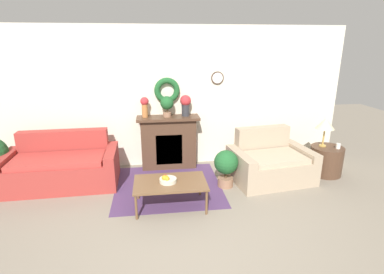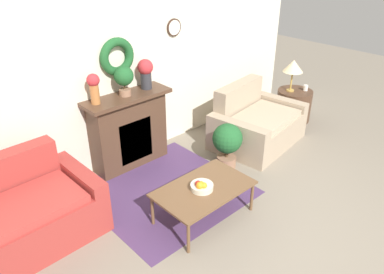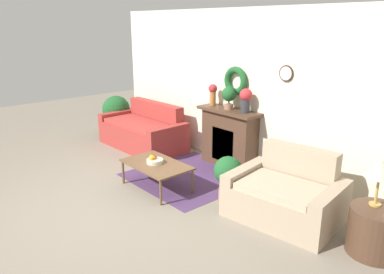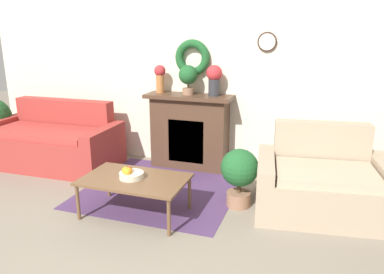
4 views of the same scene
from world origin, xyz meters
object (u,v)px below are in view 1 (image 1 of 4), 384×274
at_px(couch_left, 62,167).
at_px(mug, 338,146).
at_px(table_lamp, 325,124).
at_px(potted_plant_on_mantel, 167,104).
at_px(fruit_bowl, 167,180).
at_px(loveseat_right, 270,163).
at_px(side_table_by_loveseat, 326,160).
at_px(fireplace, 169,142).
at_px(vase_on_mantel_left, 145,105).
at_px(vase_on_mantel_right, 186,104).
at_px(potted_plant_floor_by_loveseat, 226,165).
at_px(coffee_table, 170,184).

xyz_separation_m(couch_left, mug, (4.92, -0.30, 0.26)).
xyz_separation_m(table_lamp, potted_plant_on_mantel, (-2.84, 0.65, 0.31)).
bearing_deg(table_lamp, fruit_bowl, -163.55).
distance_m(couch_left, loveseat_right, 3.66).
bearing_deg(side_table_by_loveseat, fireplace, 165.91).
height_order(fruit_bowl, vase_on_mantel_left, vase_on_mantel_left).
xyz_separation_m(vase_on_mantel_left, vase_on_mantel_right, (0.77, -0.00, 0.01)).
xyz_separation_m(loveseat_right, potted_plant_floor_by_loveseat, (-0.86, -0.19, 0.09)).
bearing_deg(potted_plant_floor_by_loveseat, coffee_table, -150.95).
xyz_separation_m(coffee_table, table_lamp, (2.89, 0.86, 0.59)).
height_order(coffee_table, potted_plant_floor_by_loveseat, potted_plant_floor_by_loveseat).
height_order(side_table_by_loveseat, potted_plant_on_mantel, potted_plant_on_mantel).
xyz_separation_m(fireplace, mug, (3.03, -0.83, 0.06)).
bearing_deg(side_table_by_loveseat, couch_left, 177.65).
bearing_deg(vase_on_mantel_right, table_lamp, -15.18).
bearing_deg(vase_on_mantel_right, fruit_bowl, -106.27).
height_order(fireplace, couch_left, fireplace).
bearing_deg(fruit_bowl, table_lamp, 16.45).
height_order(vase_on_mantel_right, potted_plant_on_mantel, vase_on_mantel_right).
relative_size(fruit_bowl, side_table_by_loveseat, 0.43).
xyz_separation_m(fruit_bowl, vase_on_mantel_left, (-0.32, 1.54, 0.81)).
height_order(fireplace, fruit_bowl, fireplace).
bearing_deg(potted_plant_floor_by_loveseat, potted_plant_on_mantel, 133.75).
xyz_separation_m(couch_left, vase_on_mantel_right, (2.22, 0.54, 0.94)).
bearing_deg(loveseat_right, potted_plant_floor_by_loveseat, -175.48).
distance_m(fireplace, vase_on_mantel_left, 0.85).
height_order(potted_plant_on_mantel, potted_plant_floor_by_loveseat, potted_plant_on_mantel).
distance_m(loveseat_right, vase_on_mantel_right, 1.90).
bearing_deg(coffee_table, side_table_by_loveseat, 15.10).
xyz_separation_m(coffee_table, side_table_by_loveseat, (2.97, 0.80, -0.10)).
height_order(fireplace, vase_on_mantel_right, vase_on_mantel_right).
xyz_separation_m(table_lamp, vase_on_mantel_right, (-2.49, 0.67, 0.30)).
bearing_deg(coffee_table, potted_plant_on_mantel, 87.97).
relative_size(fruit_bowl, vase_on_mantel_left, 0.67).
bearing_deg(fruit_bowl, potted_plant_on_mantel, 86.41).
relative_size(mug, potted_plant_floor_by_loveseat, 0.15).
relative_size(side_table_by_loveseat, vase_on_mantel_right, 1.47).
bearing_deg(vase_on_mantel_left, potted_plant_floor_by_loveseat, -36.37).
xyz_separation_m(side_table_by_loveseat, potted_plant_floor_by_loveseat, (-1.99, -0.26, 0.13)).
distance_m(fruit_bowl, mug, 3.22).
xyz_separation_m(mug, vase_on_mantel_left, (-3.46, 0.84, 0.67)).
bearing_deg(potted_plant_on_mantel, potted_plant_floor_by_loveseat, -46.25).
relative_size(loveseat_right, fruit_bowl, 5.86).
xyz_separation_m(loveseat_right, coffee_table, (-1.84, -0.73, 0.06)).
relative_size(loveseat_right, mug, 15.48).
height_order(couch_left, coffee_table, couch_left).
relative_size(loveseat_right, side_table_by_loveseat, 2.52).
bearing_deg(vase_on_mantel_left, loveseat_right, -20.01).
xyz_separation_m(loveseat_right, vase_on_mantel_left, (-2.20, 0.80, 0.95)).
distance_m(mug, vase_on_mantel_right, 2.90).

